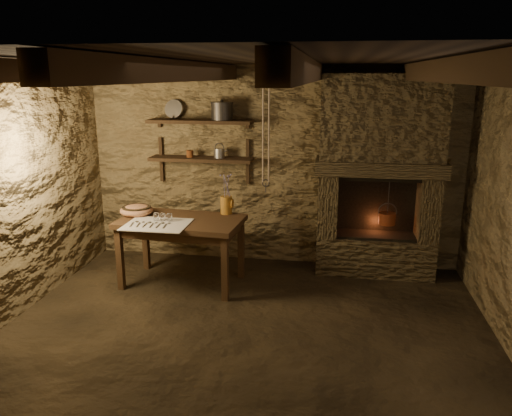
% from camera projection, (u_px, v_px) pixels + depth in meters
% --- Properties ---
extents(floor, '(4.50, 4.50, 0.00)m').
position_uv_depth(floor, '(243.00, 338.00, 4.47)').
color(floor, black).
rests_on(floor, ground).
extents(back_wall, '(4.50, 0.04, 2.40)m').
position_uv_depth(back_wall, '(273.00, 167.00, 6.07)').
color(back_wall, brown).
rests_on(back_wall, floor).
extents(front_wall, '(4.50, 0.04, 2.40)m').
position_uv_depth(front_wall, '(160.00, 322.00, 2.25)').
color(front_wall, brown).
rests_on(front_wall, floor).
extents(ceiling, '(4.50, 4.00, 0.04)m').
position_uv_depth(ceiling, '(241.00, 59.00, 3.85)').
color(ceiling, black).
rests_on(ceiling, back_wall).
extents(beam_far_left, '(0.14, 3.95, 0.16)m').
position_uv_depth(beam_far_left, '(62.00, 71.00, 4.10)').
color(beam_far_left, black).
rests_on(beam_far_left, ceiling).
extents(beam_mid_left, '(0.14, 3.95, 0.16)m').
position_uv_depth(beam_mid_left, '(179.00, 71.00, 3.95)').
color(beam_mid_left, black).
rests_on(beam_mid_left, ceiling).
extents(beam_mid_right, '(0.14, 3.95, 0.16)m').
position_uv_depth(beam_mid_right, '(306.00, 71.00, 3.80)').
color(beam_mid_right, black).
rests_on(beam_mid_right, ceiling).
extents(beam_far_right, '(0.14, 3.95, 0.16)m').
position_uv_depth(beam_far_right, '(443.00, 71.00, 3.64)').
color(beam_far_right, black).
rests_on(beam_far_right, ceiling).
extents(shelf_lower, '(1.25, 0.30, 0.04)m').
position_uv_depth(shelf_lower, '(201.00, 159.00, 6.02)').
color(shelf_lower, black).
rests_on(shelf_lower, back_wall).
extents(shelf_upper, '(1.25, 0.30, 0.04)m').
position_uv_depth(shelf_upper, '(200.00, 121.00, 5.90)').
color(shelf_upper, black).
rests_on(shelf_upper, back_wall).
extents(hearth, '(1.43, 0.51, 2.30)m').
position_uv_depth(hearth, '(379.00, 171.00, 5.65)').
color(hearth, '#3A2E1D').
rests_on(hearth, floor).
extents(work_table, '(1.38, 0.86, 0.76)m').
position_uv_depth(work_table, '(182.00, 249.00, 5.55)').
color(work_table, '#362212').
rests_on(work_table, floor).
extents(linen_cloth, '(0.66, 0.53, 0.01)m').
position_uv_depth(linen_cloth, '(157.00, 224.00, 5.24)').
color(linen_cloth, beige).
rests_on(linen_cloth, work_table).
extents(pewter_cutlery_row, '(0.55, 0.21, 0.01)m').
position_uv_depth(pewter_cutlery_row, '(156.00, 224.00, 5.22)').
color(pewter_cutlery_row, gray).
rests_on(pewter_cutlery_row, linen_cloth).
extents(drinking_glasses, '(0.21, 0.06, 0.08)m').
position_uv_depth(drinking_glasses, '(163.00, 217.00, 5.35)').
color(drinking_glasses, silver).
rests_on(drinking_glasses, linen_cloth).
extents(stoneware_jug, '(0.17, 0.17, 0.47)m').
position_uv_depth(stoneware_jug, '(226.00, 197.00, 5.62)').
color(stoneware_jug, '#AF7121').
rests_on(stoneware_jug, work_table).
extents(wooden_bowl, '(0.47, 0.47, 0.13)m').
position_uv_depth(wooden_bowl, '(137.00, 211.00, 5.63)').
color(wooden_bowl, '#905E3E').
rests_on(wooden_bowl, work_table).
extents(iron_stockpot, '(0.33, 0.33, 0.19)m').
position_uv_depth(iron_stockpot, '(222.00, 112.00, 5.83)').
color(iron_stockpot, '#2E2B29').
rests_on(iron_stockpot, shelf_upper).
extents(tin_pan, '(0.24, 0.13, 0.23)m').
position_uv_depth(tin_pan, '(174.00, 109.00, 6.02)').
color(tin_pan, '#A7A6A2').
rests_on(tin_pan, shelf_upper).
extents(small_kettle, '(0.18, 0.15, 0.18)m').
position_uv_depth(small_kettle, '(219.00, 153.00, 5.96)').
color(small_kettle, '#A7A6A2').
rests_on(small_kettle, shelf_lower).
extents(rusty_tin, '(0.10, 0.10, 0.08)m').
position_uv_depth(rusty_tin, '(190.00, 154.00, 6.02)').
color(rusty_tin, '#612D13').
rests_on(rusty_tin, shelf_lower).
extents(red_pot, '(0.21, 0.21, 0.54)m').
position_uv_depth(red_pot, '(387.00, 218.00, 5.72)').
color(red_pot, maroon).
rests_on(red_pot, hearth).
extents(hanging_ropes, '(0.08, 0.08, 1.20)m').
position_uv_depth(hanging_ropes, '(266.00, 125.00, 5.00)').
color(hanging_ropes, tan).
rests_on(hanging_ropes, ceiling).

